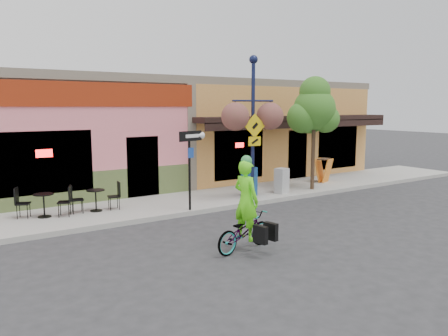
% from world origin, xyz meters
% --- Properties ---
extents(ground, '(90.00, 90.00, 0.00)m').
position_xyz_m(ground, '(0.00, 0.00, 0.00)').
color(ground, '#2D2D30').
rests_on(ground, ground).
extents(sidewalk, '(24.00, 3.00, 0.15)m').
position_xyz_m(sidewalk, '(0.00, 2.00, 0.07)').
color(sidewalk, '#9E9B93').
rests_on(sidewalk, ground).
extents(curb, '(24.00, 0.12, 0.15)m').
position_xyz_m(curb, '(0.00, 0.55, 0.07)').
color(curb, '#A8A59E').
rests_on(curb, ground).
extents(building, '(18.20, 8.20, 4.50)m').
position_xyz_m(building, '(0.00, 7.50, 2.25)').
color(building, pink).
rests_on(building, ground).
extents(bicycle, '(1.82, 0.95, 0.91)m').
position_xyz_m(bicycle, '(-3.19, -3.05, 0.45)').
color(bicycle, maroon).
rests_on(bicycle, ground).
extents(cyclist_rider, '(0.58, 0.77, 1.89)m').
position_xyz_m(cyclist_rider, '(-3.14, -3.05, 0.94)').
color(cyclist_rider, '#63FF1A').
rests_on(cyclist_rider, ground).
extents(lamp_post, '(1.63, 0.81, 4.91)m').
position_xyz_m(lamp_post, '(-0.06, 0.82, 2.61)').
color(lamp_post, '#131A3D').
rests_on(lamp_post, sidewalk).
extents(one_way_sign, '(0.97, 0.47, 2.47)m').
position_xyz_m(one_way_sign, '(-2.61, 0.65, 1.38)').
color(one_way_sign, black).
rests_on(one_way_sign, sidewalk).
extents(cafe_set_left, '(1.69, 1.29, 0.91)m').
position_xyz_m(cafe_set_left, '(-6.61, 2.18, 0.60)').
color(cafe_set_left, black).
rests_on(cafe_set_left, sidewalk).
extents(cafe_set_right, '(1.55, 0.92, 0.88)m').
position_xyz_m(cafe_set_right, '(-5.12, 2.09, 0.59)').
color(cafe_set_right, black).
rests_on(cafe_set_right, sidewalk).
extents(newspaper_box_blue, '(0.58, 0.55, 1.04)m').
position_xyz_m(newspaper_box_blue, '(0.21, 1.35, 0.67)').
color(newspaper_box_blue, '#17498A').
rests_on(newspaper_box_blue, sidewalk).
extents(newspaper_box_grey, '(0.51, 0.48, 0.94)m').
position_xyz_m(newspaper_box_grey, '(1.53, 1.12, 0.62)').
color(newspaper_box_grey, '#B0B0B0').
rests_on(newspaper_box_grey, sidewalk).
extents(street_tree, '(1.86, 1.86, 4.40)m').
position_xyz_m(street_tree, '(3.07, 1.08, 2.35)').
color(street_tree, '#3D7A26').
rests_on(street_tree, sidewalk).
extents(sandwich_board, '(0.74, 0.64, 1.02)m').
position_xyz_m(sandwich_board, '(4.67, 1.80, 0.66)').
color(sandwich_board, orange).
rests_on(sandwich_board, sidewalk).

